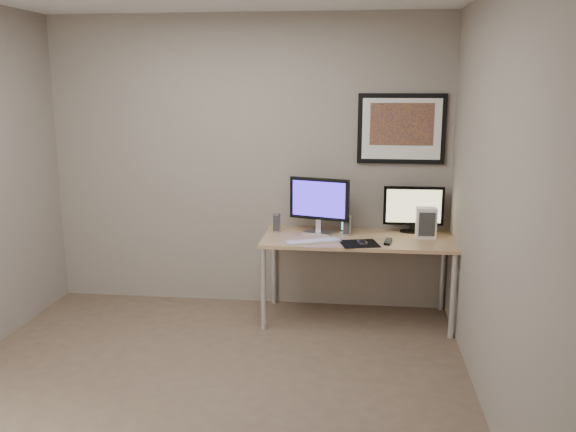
# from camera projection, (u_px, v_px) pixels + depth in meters

# --- Properties ---
(floor) EXTENTS (3.60, 3.60, 0.00)m
(floor) POSITION_uv_depth(u_px,v_px,m) (205.00, 388.00, 4.09)
(floor) COLOR brown
(floor) RESTS_ON ground
(room) EXTENTS (3.60, 3.60, 3.60)m
(room) POSITION_uv_depth(u_px,v_px,m) (214.00, 137.00, 4.18)
(room) COLOR white
(room) RESTS_ON ground
(desk) EXTENTS (1.60, 0.70, 0.73)m
(desk) POSITION_uv_depth(u_px,v_px,m) (358.00, 245.00, 5.15)
(desk) COLOR #A27A4E
(desk) RESTS_ON floor
(framed_art) EXTENTS (0.75, 0.04, 0.60)m
(framed_art) POSITION_uv_depth(u_px,v_px,m) (401.00, 129.00, 5.23)
(framed_art) COLOR black
(framed_art) RESTS_ON room
(monitor_large) EXTENTS (0.52, 0.23, 0.48)m
(monitor_large) POSITION_uv_depth(u_px,v_px,m) (319.00, 203.00, 5.22)
(monitor_large) COLOR #B2B2B7
(monitor_large) RESTS_ON desk
(monitor_tv) EXTENTS (0.52, 0.12, 0.41)m
(monitor_tv) POSITION_uv_depth(u_px,v_px,m) (414.00, 208.00, 5.27)
(monitor_tv) COLOR black
(monitor_tv) RESTS_ON desk
(speaker_left) EXTENTS (0.07, 0.07, 0.16)m
(speaker_left) POSITION_uv_depth(u_px,v_px,m) (277.00, 222.00, 5.33)
(speaker_left) COLOR #B2B2B7
(speaker_left) RESTS_ON desk
(speaker_right) EXTENTS (0.08, 0.08, 0.17)m
(speaker_right) POSITION_uv_depth(u_px,v_px,m) (347.00, 225.00, 5.21)
(speaker_right) COLOR #B2B2B7
(speaker_right) RESTS_ON desk
(phone_dock) EXTENTS (0.06, 0.06, 0.13)m
(phone_dock) POSITION_uv_depth(u_px,v_px,m) (344.00, 226.00, 5.29)
(phone_dock) COLOR black
(phone_dock) RESTS_ON desk
(keyboard) EXTENTS (0.47, 0.29, 0.02)m
(keyboard) POSITION_uv_depth(u_px,v_px,m) (313.00, 241.00, 4.98)
(keyboard) COLOR silver
(keyboard) RESTS_ON desk
(mousepad) EXTENTS (0.35, 0.33, 0.00)m
(mousepad) POSITION_uv_depth(u_px,v_px,m) (359.00, 244.00, 4.93)
(mousepad) COLOR black
(mousepad) RESTS_ON desk
(mouse) EXTENTS (0.08, 0.11, 0.03)m
(mouse) POSITION_uv_depth(u_px,v_px,m) (362.00, 241.00, 4.93)
(mouse) COLOR black
(mouse) RESTS_ON mousepad
(remote) EXTENTS (0.08, 0.19, 0.02)m
(remote) POSITION_uv_depth(u_px,v_px,m) (388.00, 241.00, 4.97)
(remote) COLOR black
(remote) RESTS_ON desk
(fan_unit) EXTENTS (0.17, 0.12, 0.25)m
(fan_unit) POSITION_uv_depth(u_px,v_px,m) (426.00, 223.00, 5.11)
(fan_unit) COLOR white
(fan_unit) RESTS_ON desk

